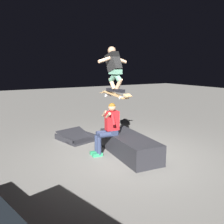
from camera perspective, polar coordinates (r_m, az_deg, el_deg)
The scene contains 6 objects.
ground_plane at distance 6.39m, azimuth 3.27°, elevation -9.98°, with size 40.00×40.00×0.00m, color gray.
ledge_box_main at distance 6.27m, azimuth 4.14°, elevation -7.96°, with size 2.05×0.78×0.51m, color #28282D.
person_sitting_on_ledge at distance 6.23m, azimuth -0.90°, elevation -3.30°, with size 0.60×0.77×1.34m.
skateboard at distance 6.08m, azimuth 0.79°, elevation 4.12°, with size 1.04×0.36×0.15m.
skater_airborne at distance 6.08m, azimuth 0.46°, elevation 10.61°, with size 0.63×0.89×1.12m.
kicker_ramp at distance 7.63m, azimuth -8.31°, elevation -6.14°, with size 1.24×1.15×0.36m.
Camera 1 is at (-4.97, 3.32, 2.26)m, focal length 38.49 mm.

